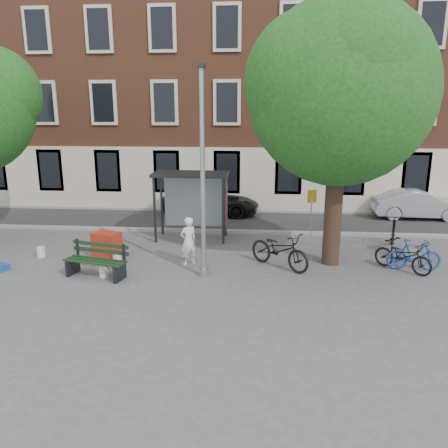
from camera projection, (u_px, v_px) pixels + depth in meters
name	position (u px, v px, depth m)	size (l,w,h in m)	color
ground	(204.00, 276.00, 13.28)	(90.00, 90.00, 0.00)	#4C4C4F
road	(224.00, 221.00, 20.04)	(40.00, 4.00, 0.01)	#28282B
curb_near	(219.00, 231.00, 18.09)	(40.00, 0.25, 0.12)	gray
curb_far	(227.00, 210.00, 21.96)	(40.00, 0.25, 0.12)	gray
building_row	(233.00, 72.00, 24.11)	(30.00, 8.00, 14.00)	brown
lamppost	(203.00, 185.00, 12.59)	(0.28, 0.35, 6.11)	#9EA0A3
tree_right	(342.00, 85.00, 12.91)	(5.76, 5.60, 8.20)	black
bus_shelter	(201.00, 190.00, 16.82)	(2.85, 1.45, 2.62)	#1E2328
painter	(188.00, 241.00, 14.10)	(0.58, 0.38, 1.59)	white
bench	(97.00, 262.00, 13.12)	(2.02, 1.07, 0.99)	#1E2328
bike_a	(279.00, 250.00, 13.87)	(0.79, 2.25, 1.18)	black
bike_b	(414.00, 255.00, 13.67)	(0.47, 1.67, 1.00)	navy
bike_c	(403.00, 256.00, 13.60)	(0.65, 1.85, 0.97)	black
bike_d	(393.00, 233.00, 15.81)	(0.55, 1.95, 1.17)	black
car_dark	(211.00, 201.00, 21.27)	(2.14, 4.65, 1.29)	black
car_silver	(418.00, 204.00, 20.38)	(1.44, 4.14, 1.36)	#9FA1A6
red_stand	(107.00, 245.00, 14.81)	(0.90, 0.60, 0.90)	#A12615
bucket_a	(104.00, 271.00, 13.16)	(0.28, 0.28, 0.36)	silver
bucket_b	(41.00, 252.00, 14.99)	(0.28, 0.28, 0.36)	silver
bucket_c	(117.00, 258.00, 14.36)	(0.28, 0.28, 0.36)	silver
notice_sign	(312.00, 204.00, 15.99)	(0.35, 0.17, 2.10)	#9EA0A3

